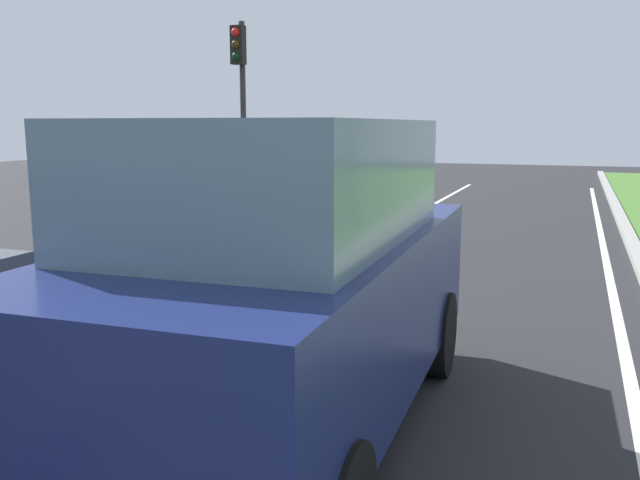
% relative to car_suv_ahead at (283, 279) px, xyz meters
% --- Properties ---
extents(ground_plane, '(60.00, 60.00, 0.00)m').
position_rel_car_suv_ahead_xyz_m(ground_plane, '(-1.14, 5.63, -1.17)').
color(ground_plane, '#262628').
extents(lane_line_center, '(0.12, 32.00, 0.01)m').
position_rel_car_suv_ahead_xyz_m(lane_line_center, '(-1.84, 5.63, -1.16)').
color(lane_line_center, silver).
rests_on(lane_line_center, ground).
extents(lane_line_right_edge, '(0.12, 32.00, 0.01)m').
position_rel_car_suv_ahead_xyz_m(lane_line_right_edge, '(2.46, 5.63, -1.16)').
color(lane_line_right_edge, silver).
rests_on(lane_line_right_edge, ground).
extents(car_suv_ahead, '(2.08, 4.55, 2.28)m').
position_rel_car_suv_ahead_xyz_m(car_suv_ahead, '(0.00, 0.00, 0.00)').
color(car_suv_ahead, navy).
rests_on(car_suv_ahead, ground).
extents(traffic_light_overhead_left, '(0.32, 0.50, 4.69)m').
position_rel_car_suv_ahead_xyz_m(traffic_light_overhead_left, '(-5.82, 10.65, 2.07)').
color(traffic_light_overhead_left, '#2D2D2D').
rests_on(traffic_light_overhead_left, ground).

